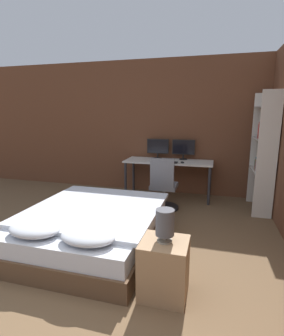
# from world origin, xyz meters

# --- Properties ---
(wall_back) EXTENTS (12.00, 0.06, 2.70)m
(wall_back) POSITION_xyz_m (0.00, 3.91, 1.35)
(wall_back) COLOR brown
(wall_back) RESTS_ON ground_plane
(bed) EXTENTS (1.60, 1.91, 0.54)m
(bed) POSITION_xyz_m (-0.63, 1.36, 0.23)
(bed) COLOR brown
(bed) RESTS_ON ground_plane
(nightstand) EXTENTS (0.42, 0.40, 0.53)m
(nightstand) POSITION_xyz_m (0.42, 0.68, 0.26)
(nightstand) COLOR #997551
(nightstand) RESTS_ON ground_plane
(bedside_lamp) EXTENTS (0.16, 0.16, 0.30)m
(bedside_lamp) POSITION_xyz_m (0.42, 0.68, 0.70)
(bedside_lamp) COLOR gray
(bedside_lamp) RESTS_ON nightstand
(desk) EXTENTS (1.69, 0.62, 0.74)m
(desk) POSITION_xyz_m (-0.05, 3.53, 0.65)
(desk) COLOR beige
(desk) RESTS_ON ground_plane
(monitor_left) EXTENTS (0.44, 0.16, 0.40)m
(monitor_left) POSITION_xyz_m (-0.31, 3.74, 0.96)
(monitor_left) COLOR black
(monitor_left) RESTS_ON desk
(monitor_right) EXTENTS (0.44, 0.16, 0.40)m
(monitor_right) POSITION_xyz_m (0.21, 3.74, 0.96)
(monitor_right) COLOR black
(monitor_right) RESTS_ON desk
(keyboard) EXTENTS (0.41, 0.13, 0.02)m
(keyboard) POSITION_xyz_m (-0.05, 3.33, 0.74)
(keyboard) COLOR black
(keyboard) RESTS_ON desk
(computer_mouse) EXTENTS (0.07, 0.05, 0.04)m
(computer_mouse) POSITION_xyz_m (0.24, 3.33, 0.75)
(computer_mouse) COLOR black
(computer_mouse) RESTS_ON desk
(office_chair) EXTENTS (0.52, 0.52, 0.92)m
(office_chair) POSITION_xyz_m (-0.01, 2.83, 0.36)
(office_chair) COLOR black
(office_chair) RESTS_ON ground_plane
(bookshelf) EXTENTS (0.29, 0.82, 1.98)m
(bookshelf) POSITION_xyz_m (1.58, 3.19, 1.07)
(bookshelf) COLOR beige
(bookshelf) RESTS_ON ground_plane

